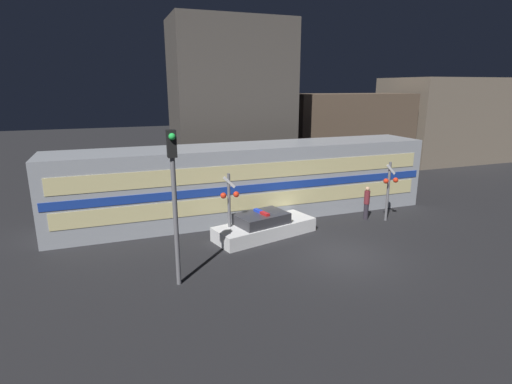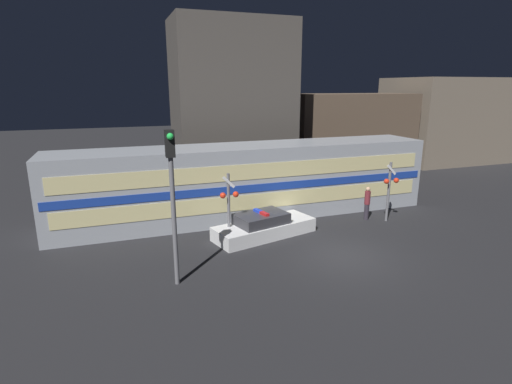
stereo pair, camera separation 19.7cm
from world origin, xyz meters
name	(u,v)px [view 1 (the left image)]	position (x,y,z in m)	size (l,w,h in m)	color
ground_plane	(344,256)	(0.00, 0.00, 0.00)	(120.00, 120.00, 0.00)	black
train	(248,181)	(-1.98, 6.45, 1.93)	(20.09, 3.09, 3.87)	#999EA5
police_car	(264,227)	(-2.28, 3.31, 0.46)	(5.17, 2.89, 1.26)	silver
pedestrian	(367,203)	(3.72, 3.76, 0.91)	(0.30, 0.30, 1.77)	#2D2833
crossing_signal_near	(389,187)	(4.57, 3.14, 1.84)	(0.86, 0.35, 3.13)	slate
crossing_signal_far	(229,202)	(-3.96, 3.29, 1.84)	(0.86, 0.35, 3.13)	slate
traffic_light_corner	(174,190)	(-6.87, -0.07, 3.50)	(0.30, 0.46, 5.49)	slate
building_left	(232,107)	(-0.90, 12.82, 5.50)	(7.71, 4.53, 11.00)	#47423D
building_center	(348,133)	(9.67, 15.03, 3.14)	(10.35, 4.12, 6.29)	brown
building_right	(444,120)	(21.02, 16.36, 3.79)	(10.77, 6.90, 7.59)	#726656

